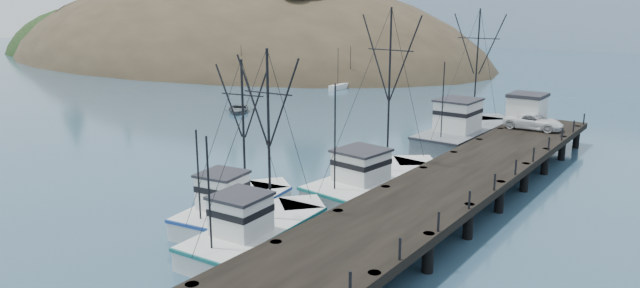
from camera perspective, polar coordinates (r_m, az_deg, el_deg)
The scene contains 12 objects.
ground at distance 34.59m, azimuth -20.17°, elevation -8.26°, with size 400.00×400.00×0.00m, color #2A485E.
pier at distance 37.41m, azimuth 13.85°, elevation -3.39°, with size 6.00×44.00×2.00m.
headland at distance 141.16m, azimuth -10.69°, elevation 6.67°, with size 134.80×78.00×51.00m.
distant_ridge_far at distance 213.52m, azimuth 17.98°, elevation 9.83°, with size 180.00×25.00×18.00m, color silver.
moored_sailboats at distance 95.74m, azimuth -1.65°, elevation 6.53°, with size 20.11×19.18×6.35m.
trawler_near at distance 30.66m, azimuth -6.05°, elevation -8.66°, with size 4.00×10.47×10.69m.
trawler_mid at distance 34.29m, azimuth -8.26°, elevation -6.25°, with size 4.45×9.73×9.80m.
trawler_far at distance 39.19m, azimuth 5.68°, elevation -3.59°, with size 5.16×12.62×12.66m.
work_vessel at distance 52.72m, azimuth 14.39°, elevation 1.04°, with size 4.61×14.74×12.48m.
pier_shed at distance 54.08m, azimuth 19.98°, elevation 3.33°, with size 3.00×3.20×2.80m.
pickup_truck at distance 52.30m, azimuth 20.56°, elevation 2.11°, with size 2.24×4.85×1.35m, color silver.
motorboat at distance 68.41m, azimuth -8.19°, elevation 3.16°, with size 3.65×5.10×1.06m, color #52575B.
Camera 1 is at (27.22, -17.28, 12.52)m, focal length 32.00 mm.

